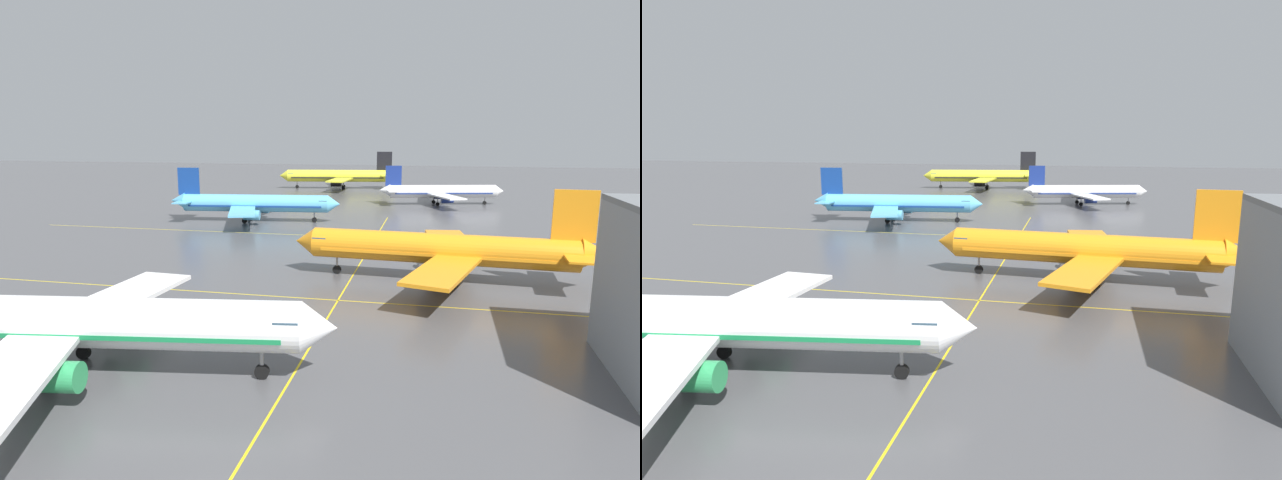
# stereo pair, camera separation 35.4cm
# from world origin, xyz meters

# --- Properties ---
(airliner_front_gate) EXTENTS (39.63, 33.86, 12.33)m
(airliner_front_gate) POSITION_xyz_m (-16.20, 13.24, 4.21)
(airliner_front_gate) COLOR white
(airliner_front_gate) RESTS_ON ground
(airliner_second_row) EXTENTS (39.27, 33.81, 12.21)m
(airliner_second_row) POSITION_xyz_m (11.71, 47.10, 4.17)
(airliner_second_row) COLOR orange
(airliner_second_row) RESTS_ON ground
(airliner_third_row) EXTENTS (36.82, 31.55, 11.44)m
(airliner_third_row) POSITION_xyz_m (-27.73, 87.64, 3.91)
(airliner_third_row) COLOR #5BB7E5
(airliner_third_row) RESTS_ON ground
(airliner_far_left_stand) EXTENTS (32.90, 27.98, 10.32)m
(airliner_far_left_stand) POSITION_xyz_m (11.69, 124.27, 3.52)
(airliner_far_left_stand) COLOR white
(airliner_far_left_stand) RESTS_ON ground
(airliner_far_right_stand) EXTENTS (40.21, 34.33, 12.51)m
(airliner_far_right_stand) POSITION_xyz_m (-22.17, 160.60, 4.27)
(airliner_far_right_stand) COLOR yellow
(airliner_far_right_stand) RESTS_ON ground
(taxiway_markings) EXTENTS (135.66, 126.23, 0.01)m
(taxiway_markings) POSITION_xyz_m (0.00, 36.25, 0.00)
(taxiway_markings) COLOR yellow
(taxiway_markings) RESTS_ON ground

